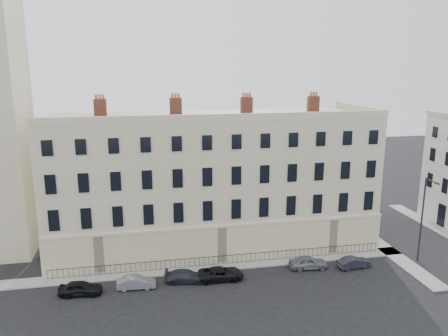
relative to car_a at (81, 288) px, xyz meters
The scene contains 13 objects.
ground 20.02m from the car_a, ahead, with size 160.00×160.00×0.00m, color black.
terrace 18.54m from the car_a, 35.92° to the left, with size 36.22×12.22×17.00m.
pavement_terrace 10.43m from the car_a, 17.58° to the left, with size 48.00×2.00×0.12m, color gray.
pavement_east_return 33.50m from the car_a, 10.57° to the left, with size 2.00×24.00×0.12m, color gray.
pavement_adjacent 43.69m from the car_a, 10.74° to the left, with size 2.00×20.00×0.12m, color gray.
railings 14.37m from the car_a, 14.28° to the left, with size 35.00×0.04×0.96m.
car_a is the anchor object (origin of this frame).
car_b 5.00m from the car_a, ahead, with size 1.25×3.60×1.19m, color slate.
car_c 9.74m from the car_a, ahead, with size 1.66×4.09×1.19m, color #21252D.
car_d 13.12m from the car_a, ahead, with size 2.06×4.47×1.24m, color black.
car_e 22.42m from the car_a, ahead, with size 1.59×3.95×1.34m, color slate.
car_f 27.11m from the car_a, ahead, with size 1.23×3.53×1.16m, color #22222E.
streetlamp 35.01m from the car_a, ahead, with size 0.29×1.99×9.17m.
Camera 1 is at (-14.06, -36.19, 20.40)m, focal length 35.00 mm.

